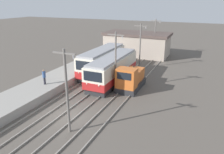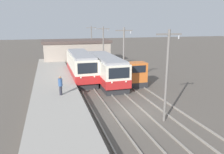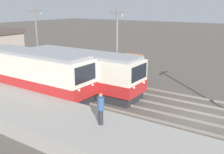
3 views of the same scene
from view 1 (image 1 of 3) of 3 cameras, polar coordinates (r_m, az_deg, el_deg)
name	(u,v)px [view 1 (image 1 of 3)]	position (r m, az deg, el deg)	size (l,w,h in m)	color
ground_plane	(68,116)	(21.44, -11.52, -9.91)	(200.00, 200.00, 0.00)	#564F47
platform_left	(18,100)	(25.10, -23.43, -5.50)	(4.50, 54.00, 0.93)	gray
track_left	(46,110)	(22.88, -16.94, -8.22)	(1.54, 60.00, 0.14)	gray
track_center	(69,116)	(21.30, -11.09, -9.86)	(1.54, 60.00, 0.14)	gray
track_right	(98,122)	(19.91, -3.80, -11.75)	(1.54, 60.00, 0.14)	gray
commuter_train_left	(102,62)	(32.29, -2.50, 3.89)	(2.84, 10.79, 3.70)	#28282B
commuter_train_center	(113,70)	(28.93, 0.22, 1.88)	(2.84, 11.20, 3.51)	#28282B
shunting_locomotive	(131,79)	(26.78, 4.88, -0.63)	(2.40, 5.21, 3.00)	#28282B
catenary_mast_near	(67,89)	(17.33, -11.71, -3.12)	(2.00, 0.20, 7.04)	slate
catenary_mast_mid	(116,60)	(25.42, 0.96, 4.56)	(2.00, 0.20, 7.04)	slate
catenary_mast_far	(140,45)	(34.37, 7.37, 8.34)	(2.00, 0.20, 7.04)	slate
catenary_mast_distant	(155,36)	(43.66, 11.14, 10.49)	(2.00, 0.20, 7.04)	slate
person_on_platform	(44,76)	(26.80, -17.30, 0.16)	(0.38, 0.38, 1.80)	#282833
station_building	(137,44)	(43.71, 6.55, 8.63)	(12.60, 6.30, 4.46)	#AD9E8E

